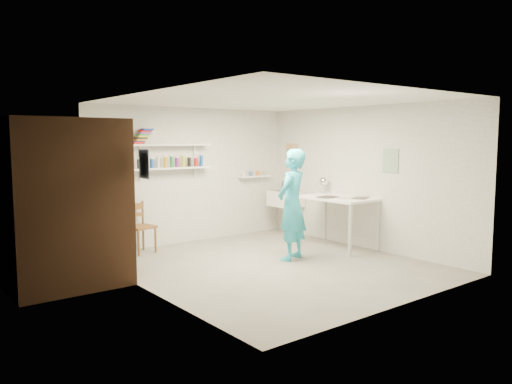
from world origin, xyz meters
TOP-DOWN VIEW (x-y plane):
  - floor at (0.00, 0.00)m, footprint 4.00×4.50m
  - ceiling at (0.00, 0.00)m, footprint 4.00×4.50m
  - wall_back at (0.00, 2.26)m, footprint 4.00×0.02m
  - wall_front at (0.00, -2.26)m, footprint 4.00×0.02m
  - wall_left at (-2.01, 0.00)m, footprint 0.02×4.50m
  - wall_right at (2.01, 0.00)m, footprint 0.02×4.50m
  - doorway_recess at (-1.99, 1.05)m, footprint 0.02×0.90m
  - corridor_box at (-2.70, 1.05)m, footprint 1.40×1.50m
  - door_lintel at (-1.97, 1.05)m, footprint 0.06×1.05m
  - door_jamb_near at (-1.97, 0.55)m, footprint 0.06×0.10m
  - door_jamb_far at (-1.97, 1.55)m, footprint 0.06×0.10m
  - shelf_lower at (-0.50, 2.13)m, footprint 1.50×0.22m
  - shelf_upper at (-0.50, 2.13)m, footprint 1.50×0.22m
  - ledge_shelf at (1.35, 2.17)m, footprint 0.70×0.14m
  - poster_left at (-1.99, 0.05)m, footprint 0.01×0.28m
  - poster_right_a at (1.99, 1.80)m, footprint 0.01×0.34m
  - poster_right_b at (1.99, -0.55)m, footprint 0.01×0.30m
  - belfast_sink at (1.75, 1.70)m, footprint 0.48×0.60m
  - man at (0.46, 0.10)m, footprint 0.73×0.61m
  - wall_clock at (0.55, 0.31)m, footprint 0.30×0.15m
  - wooden_chair at (-1.18, 1.94)m, footprint 0.47×0.45m
  - work_table at (1.64, 0.26)m, footprint 0.78×1.30m
  - desk_lamp at (1.86, 0.78)m, footprint 0.16×0.16m
  - spray_cans at (-0.50, 2.13)m, footprint 1.34×0.06m
  - book_stack at (-1.02, 2.13)m, footprint 0.34×0.14m
  - ledge_pots at (1.35, 2.17)m, footprint 0.48×0.07m
  - papers at (1.64, 0.26)m, footprint 0.30×0.22m

SIDE VIEW (x-z plane):
  - floor at x=0.00m, z-range -0.02..0.00m
  - wooden_chair at x=-1.18m, z-range 0.00..0.85m
  - work_table at x=1.64m, z-range 0.00..0.87m
  - belfast_sink at x=1.75m, z-range 0.55..0.85m
  - man at x=0.46m, z-range 0.00..1.70m
  - papers at x=1.64m, z-range 0.87..0.89m
  - doorway_recess at x=-1.99m, z-range 0.00..2.00m
  - door_jamb_near at x=-1.97m, z-range 0.00..2.00m
  - door_jamb_far at x=-1.97m, z-range 0.00..2.00m
  - corridor_box at x=-2.70m, z-range 0.00..2.10m
  - desk_lamp at x=1.86m, z-range 1.01..1.17m
  - ledge_shelf at x=1.35m, z-range 1.11..1.14m
  - wall_clock at x=0.55m, z-range 0.98..1.29m
  - ledge_pots at x=1.35m, z-range 1.14..1.22m
  - wall_back at x=0.00m, z-range 0.00..2.40m
  - wall_front at x=0.00m, z-range 0.00..2.40m
  - wall_left at x=-2.01m, z-range 0.00..2.40m
  - wall_right at x=2.01m, z-range 0.00..2.40m
  - shelf_lower at x=-0.50m, z-range 1.34..1.36m
  - spray_cans at x=-0.50m, z-range 1.36..1.53m
  - poster_right_b at x=1.99m, z-range 1.31..1.69m
  - poster_left at x=-1.99m, z-range 1.37..1.73m
  - poster_right_a at x=1.99m, z-range 1.34..1.76m
  - shelf_upper at x=-0.50m, z-range 1.74..1.76m
  - book_stack at x=-1.02m, z-range 1.77..2.02m
  - door_lintel at x=-1.97m, z-range 2.00..2.10m
  - ceiling at x=0.00m, z-range 2.40..2.42m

